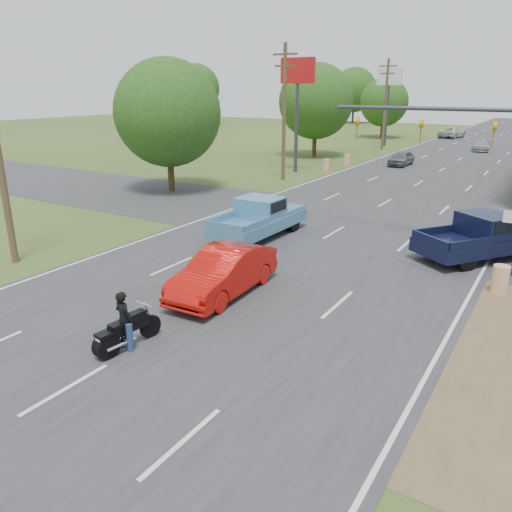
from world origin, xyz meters
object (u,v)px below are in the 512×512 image
Objects in this scene: navy_pickup at (485,236)px; distant_car_grey at (401,158)px; rider at (124,322)px; distant_car_silver at (481,145)px; motorcycle at (123,333)px; red_convertible at (224,272)px; blue_pickup at (260,217)px; distant_car_white at (452,132)px.

distant_car_grey is at bearing 149.14° from navy_pickup.
distant_car_silver is (0.81, 54.53, -0.15)m from rider.
distant_car_grey reaches higher than motorcycle.
navy_pickup is (7.07, 9.03, 0.16)m from red_convertible.
navy_pickup is 1.52× the size of distant_car_grey.
rider is 11.77m from blue_pickup.
rider is at bearing -75.94° from blue_pickup.
red_convertible is 11.47m from navy_pickup.
navy_pickup reaches higher than distant_car_white.
distant_car_grey reaches higher than distant_car_silver.
distant_car_silver is at bearing 76.24° from distant_car_grey.
motorcycle is (-0.06, -4.66, -0.31)m from red_convertible.
distant_car_white is at bearing 92.42° from red_convertible.
distant_car_white is (-2.75, 57.95, -0.21)m from blue_pickup.
motorcycle is 15.44m from navy_pickup.
red_convertible is 1.23× the size of distant_car_grey.
distant_car_white is (-5.39, 69.43, -0.05)m from rider.
distant_car_grey is at bearing -111.39° from distant_car_silver.
navy_pickup is 57.18m from distant_car_white.
rider is at bearing -83.11° from distant_car_grey.
navy_pickup is (7.13, 13.63, 0.16)m from rider.
distant_car_silver is at bearing 134.30° from navy_pickup.
blue_pickup is at bearing -86.40° from distant_car_grey.
motorcycle is 0.31m from rider.
distant_car_silver is (4.44, 16.31, -0.02)m from distant_car_grey.
navy_pickup is (9.76, 2.16, 0.00)m from blue_pickup.
rider reaches higher than distant_car_white.
red_convertible is 2.21× the size of motorcycle.
navy_pickup is (7.13, 13.69, 0.47)m from motorcycle.
navy_pickup is 41.38m from distant_car_silver.
red_convertible is 0.84× the size of blue_pickup.
distant_car_grey is (-3.62, 38.28, 0.18)m from motorcycle.
navy_pickup is at bearing 69.49° from motorcycle.
distant_car_white is at bearing 101.44° from motorcycle.
red_convertible is 4.60m from rider.
distant_car_white is at bearing 138.16° from navy_pickup.
rider is 15.38m from navy_pickup.
rider is at bearing -93.07° from red_convertible.
rider reaches higher than distant_car_grey.
navy_pickup is at bearing 13.60° from blue_pickup.
distant_car_white is (-6.20, 14.90, 0.10)m from distant_car_silver.
distant_car_grey is (-1.00, 26.75, -0.29)m from blue_pickup.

